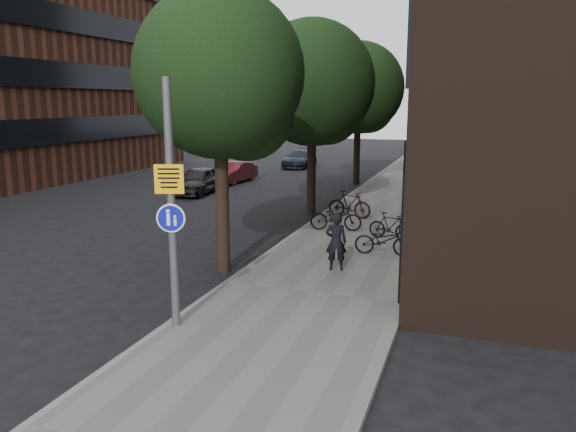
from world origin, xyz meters
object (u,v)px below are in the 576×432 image
at_px(parked_car_near, 198,180).
at_px(signpost, 171,205).
at_px(parked_bike_facade_near, 384,240).
at_px(pedestrian, 336,242).

bearing_deg(parked_car_near, signpost, -67.44).
bearing_deg(parked_bike_facade_near, signpost, 151.39).
bearing_deg(signpost, pedestrian, 48.05).
height_order(signpost, parked_bike_facade_near, signpost).
xyz_separation_m(signpost, parked_car_near, (-7.66, 15.59, -1.94)).
bearing_deg(pedestrian, signpost, 50.31).
xyz_separation_m(signpost, parked_bike_facade_near, (3.14, 6.66, -2.04)).
bearing_deg(signpost, parked_bike_facade_near, 47.28).
relative_size(signpost, parked_bike_facade_near, 2.88).
relative_size(pedestrian, parked_bike_facade_near, 0.91).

